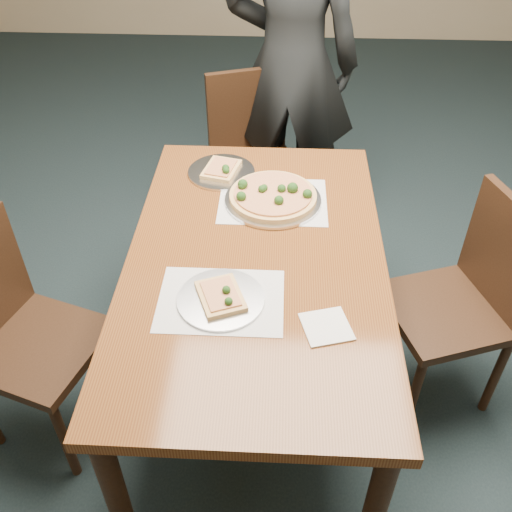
{
  "coord_description": "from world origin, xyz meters",
  "views": [
    {
      "loc": [
        -0.1,
        -1.77,
        2.04
      ],
      "look_at": [
        -0.17,
        -0.27,
        0.75
      ],
      "focal_mm": 40.0,
      "sensor_mm": 36.0,
      "label": 1
    }
  ],
  "objects_px": {
    "chair_left": "(16,329)",
    "slice_plate_near": "(221,298)",
    "slice_plate_far": "(222,171)",
    "chair_far": "(253,151)",
    "diner": "(292,63)",
    "dining_table": "(256,275)",
    "pizza_pan": "(273,196)",
    "chair_right": "(467,295)"
  },
  "relations": [
    {
      "from": "chair_left",
      "to": "slice_plate_near",
      "type": "relative_size",
      "value": 3.25
    },
    {
      "from": "slice_plate_near",
      "to": "slice_plate_far",
      "type": "distance_m",
      "value": 0.76
    },
    {
      "from": "chair_far",
      "to": "slice_plate_far",
      "type": "xyz_separation_m",
      "value": [
        -0.1,
        -0.59,
        0.25
      ]
    },
    {
      "from": "diner",
      "to": "slice_plate_near",
      "type": "bearing_deg",
      "value": 89.85
    },
    {
      "from": "dining_table",
      "to": "pizza_pan",
      "type": "xyz_separation_m",
      "value": [
        0.05,
        0.33,
        0.12
      ]
    },
    {
      "from": "chair_left",
      "to": "slice_plate_far",
      "type": "height_order",
      "value": "chair_left"
    },
    {
      "from": "chair_far",
      "to": "chair_left",
      "type": "xyz_separation_m",
      "value": [
        -0.78,
        -1.29,
        0.0
      ]
    },
    {
      "from": "chair_right",
      "to": "slice_plate_far",
      "type": "relative_size",
      "value": 3.25
    },
    {
      "from": "chair_far",
      "to": "pizza_pan",
      "type": "bearing_deg",
      "value": -100.41
    },
    {
      "from": "chair_right",
      "to": "diner",
      "type": "distance_m",
      "value": 1.44
    },
    {
      "from": "chair_right",
      "to": "slice_plate_far",
      "type": "bearing_deg",
      "value": -133.26
    },
    {
      "from": "pizza_pan",
      "to": "chair_far",
      "type": "bearing_deg",
      "value": 98.68
    },
    {
      "from": "pizza_pan",
      "to": "chair_right",
      "type": "bearing_deg",
      "value": -18.54
    },
    {
      "from": "chair_left",
      "to": "diner",
      "type": "relative_size",
      "value": 0.49
    },
    {
      "from": "chair_far",
      "to": "diner",
      "type": "bearing_deg",
      "value": 20.87
    },
    {
      "from": "diner",
      "to": "slice_plate_far",
      "type": "xyz_separation_m",
      "value": [
        -0.29,
        -0.75,
        -0.16
      ]
    },
    {
      "from": "diner",
      "to": "pizza_pan",
      "type": "bearing_deg",
      "value": 94.03
    },
    {
      "from": "chair_right",
      "to": "diner",
      "type": "height_order",
      "value": "diner"
    },
    {
      "from": "pizza_pan",
      "to": "chair_left",
      "type": "bearing_deg",
      "value": -150.75
    },
    {
      "from": "chair_left",
      "to": "pizza_pan",
      "type": "xyz_separation_m",
      "value": [
        0.9,
        0.5,
        0.26
      ]
    },
    {
      "from": "chair_far",
      "to": "chair_left",
      "type": "distance_m",
      "value": 1.51
    },
    {
      "from": "chair_far",
      "to": "chair_left",
      "type": "bearing_deg",
      "value": -140.27
    },
    {
      "from": "diner",
      "to": "slice_plate_near",
      "type": "height_order",
      "value": "diner"
    },
    {
      "from": "chair_far",
      "to": "pizza_pan",
      "type": "relative_size",
      "value": 2.41
    },
    {
      "from": "chair_far",
      "to": "pizza_pan",
      "type": "distance_m",
      "value": 0.84
    },
    {
      "from": "dining_table",
      "to": "chair_right",
      "type": "relative_size",
      "value": 1.65
    },
    {
      "from": "slice_plate_near",
      "to": "dining_table",
      "type": "bearing_deg",
      "value": 65.89
    },
    {
      "from": "slice_plate_near",
      "to": "slice_plate_far",
      "type": "xyz_separation_m",
      "value": [
        -0.07,
        0.75,
        -0.0
      ]
    },
    {
      "from": "diner",
      "to": "pizza_pan",
      "type": "xyz_separation_m",
      "value": [
        -0.07,
        -0.94,
        -0.15
      ]
    },
    {
      "from": "dining_table",
      "to": "diner",
      "type": "xyz_separation_m",
      "value": [
        0.12,
        1.28,
        0.27
      ]
    },
    {
      "from": "slice_plate_near",
      "to": "slice_plate_far",
      "type": "relative_size",
      "value": 1.0
    },
    {
      "from": "dining_table",
      "to": "pizza_pan",
      "type": "bearing_deg",
      "value": 81.62
    },
    {
      "from": "chair_far",
      "to": "chair_right",
      "type": "height_order",
      "value": "same"
    },
    {
      "from": "dining_table",
      "to": "chair_right",
      "type": "bearing_deg",
      "value": 5.85
    },
    {
      "from": "chair_left",
      "to": "pizza_pan",
      "type": "height_order",
      "value": "chair_left"
    },
    {
      "from": "chair_left",
      "to": "slice_plate_far",
      "type": "distance_m",
      "value": 1.01
    },
    {
      "from": "diner",
      "to": "chair_far",
      "type": "bearing_deg",
      "value": 47.99
    },
    {
      "from": "dining_table",
      "to": "slice_plate_far",
      "type": "height_order",
      "value": "slice_plate_far"
    },
    {
      "from": "chair_left",
      "to": "diner",
      "type": "distance_m",
      "value": 1.79
    },
    {
      "from": "diner",
      "to": "slice_plate_far",
      "type": "height_order",
      "value": "diner"
    },
    {
      "from": "chair_right",
      "to": "slice_plate_near",
      "type": "distance_m",
      "value": 0.98
    },
    {
      "from": "chair_far",
      "to": "slice_plate_far",
      "type": "bearing_deg",
      "value": -118.65
    }
  ]
}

